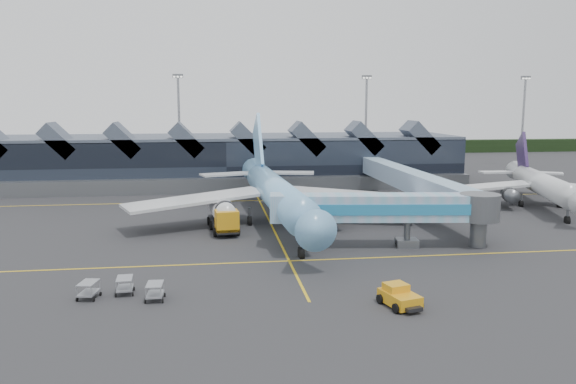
{
  "coord_description": "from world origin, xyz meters",
  "views": [
    {
      "loc": [
        -7.51,
        -62.45,
        15.82
      ],
      "look_at": [
        1.64,
        4.98,
        5.0
      ],
      "focal_mm": 35.0,
      "sensor_mm": 36.0,
      "label": 1
    }
  ],
  "objects": [
    {
      "name": "ground",
      "position": [
        0.0,
        0.0,
        0.0
      ],
      "size": [
        260.0,
        260.0,
        0.0
      ],
      "primitive_type": "plane",
      "color": "#2C2C2E",
      "rests_on": "ground"
    },
    {
      "name": "taxi_stripes",
      "position": [
        0.0,
        10.0,
        0.01
      ],
      "size": [
        120.0,
        60.0,
        0.01
      ],
      "color": "yellow",
      "rests_on": "ground"
    },
    {
      "name": "tree_line_far",
      "position": [
        0.0,
        110.0,
        2.0
      ],
      "size": [
        260.0,
        4.0,
        4.0
      ],
      "primitive_type": "cube",
      "color": "black",
      "rests_on": "ground"
    },
    {
      "name": "terminal",
      "position": [
        -5.07,
        47.35,
        4.88
      ],
      "size": [
        90.0,
        22.25,
        12.52
      ],
      "color": "black",
      "rests_on": "ground"
    },
    {
      "name": "light_masts",
      "position": [
        21.0,
        62.8,
        12.49
      ],
      "size": [
        132.4,
        42.56,
        22.45
      ],
      "color": "gray",
      "rests_on": "ground"
    },
    {
      "name": "main_airliner",
      "position": [
        0.58,
        9.85,
        4.3
      ],
      "size": [
        39.61,
        45.57,
        14.64
      ],
      "rotation": [
        0.0,
        0.0,
        0.05
      ],
      "color": "#76B9EF",
      "rests_on": "ground"
    },
    {
      "name": "regional_jet",
      "position": [
        42.44,
        16.58,
        3.56
      ],
      "size": [
        28.92,
        32.26,
        11.24
      ],
      "rotation": [
        0.0,
        0.0,
        -0.28
      ],
      "color": "silver",
      "rests_on": "ground"
    },
    {
      "name": "jet_bridge",
      "position": [
        12.69,
        -4.0,
        4.26
      ],
      "size": [
        25.31,
        6.58,
        6.06
      ],
      "rotation": [
        0.0,
        0.0,
        -0.12
      ],
      "color": "#7DB5D1",
      "rests_on": "ground"
    },
    {
      "name": "fuel_truck",
      "position": [
        -6.4,
        7.26,
        2.02
      ],
      "size": [
        4.01,
        10.82,
        3.6
      ],
      "rotation": [
        0.0,
        0.0,
        0.11
      ],
      "color": "black",
      "rests_on": "ground"
    },
    {
      "name": "pushback_tug",
      "position": [
        6.85,
        -21.81,
        0.76
      ],
      "size": [
        3.15,
        4.17,
        1.7
      ],
      "rotation": [
        0.0,
        0.0,
        0.26
      ],
      "color": "orange",
      "rests_on": "ground"
    },
    {
      "name": "baggage_carts",
      "position": [
        -15.01,
        -16.81,
        0.79
      ],
      "size": [
        6.98,
        3.97,
        1.4
      ],
      "rotation": [
        0.0,
        0.0,
        -0.04
      ],
      "color": "#9C9FA5",
      "rests_on": "ground"
    }
  ]
}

